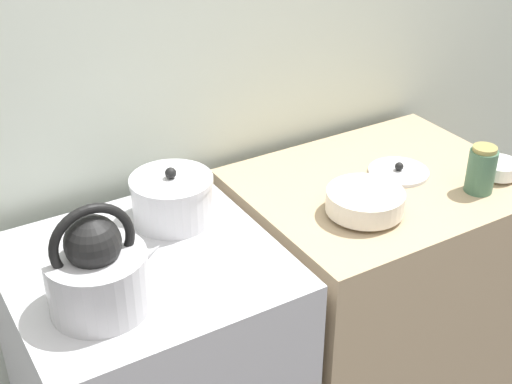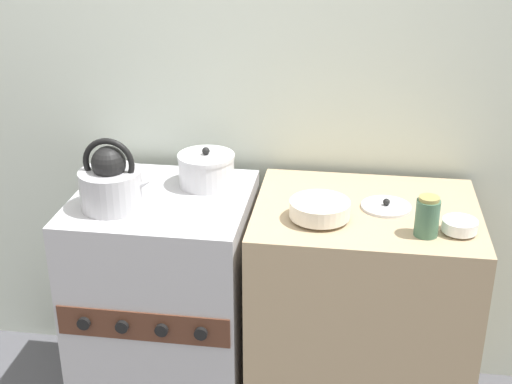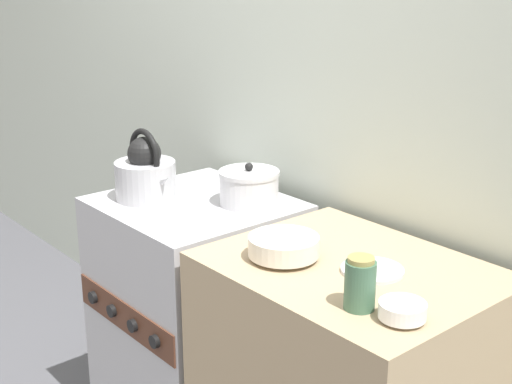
# 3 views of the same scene
# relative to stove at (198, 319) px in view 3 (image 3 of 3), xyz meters

# --- Properties ---
(wall_back) EXTENTS (7.00, 0.06, 2.50)m
(wall_back) POSITION_rel_stove_xyz_m (-0.00, 0.38, 0.80)
(wall_back) COLOR silver
(wall_back) RESTS_ON ground_plane
(stove) EXTENTS (0.62, 0.61, 0.90)m
(stove) POSITION_rel_stove_xyz_m (0.00, 0.00, 0.00)
(stove) COLOR #B2B2B7
(stove) RESTS_ON ground_plane
(kettle) EXTENTS (0.26, 0.21, 0.25)m
(kettle) POSITION_rel_stove_xyz_m (-0.14, -0.10, 0.54)
(kettle) COLOR #B2B2B7
(kettle) RESTS_ON stove
(cooking_pot) EXTENTS (0.21, 0.21, 0.15)m
(cooking_pot) POSITION_rel_stove_xyz_m (0.14, 0.13, 0.51)
(cooking_pot) COLOR silver
(cooking_pot) RESTS_ON stove
(enamel_bowl) EXTENTS (0.20, 0.20, 0.07)m
(enamel_bowl) POSITION_rel_stove_xyz_m (0.56, -0.10, 0.49)
(enamel_bowl) COLOR beige
(enamel_bowl) RESTS_ON counter
(small_ceramic_bowl) EXTENTS (0.11, 0.11, 0.05)m
(small_ceramic_bowl) POSITION_rel_stove_xyz_m (1.00, -0.13, 0.48)
(small_ceramic_bowl) COLOR white
(small_ceramic_bowl) RESTS_ON counter
(storage_jar) EXTENTS (0.07, 0.07, 0.13)m
(storage_jar) POSITION_rel_stove_xyz_m (0.90, -0.16, 0.51)
(storage_jar) COLOR #3F664C
(storage_jar) RESTS_ON counter
(loose_pot_lid) EXTENTS (0.17, 0.17, 0.03)m
(loose_pot_lid) POSITION_rel_stove_xyz_m (0.78, 0.02, 0.46)
(loose_pot_lid) COLOR silver
(loose_pot_lid) RESTS_ON counter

